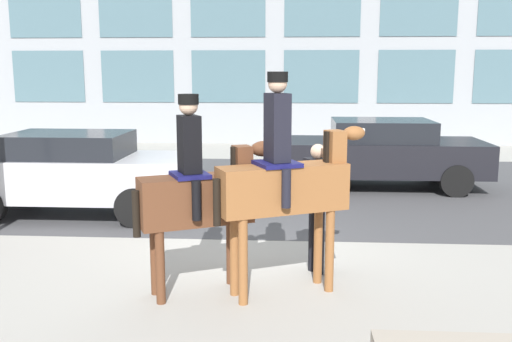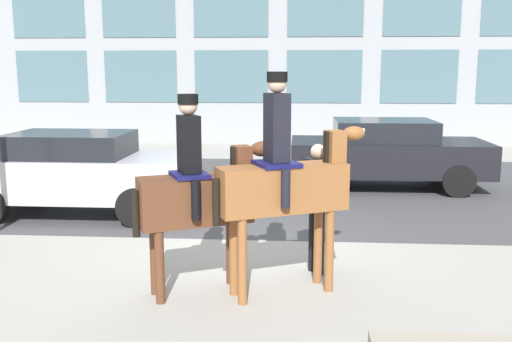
# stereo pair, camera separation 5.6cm
# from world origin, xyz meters

# --- Properties ---
(ground_plane) EXTENTS (80.00, 80.00, 0.00)m
(ground_plane) POSITION_xyz_m (0.00, 0.00, 0.00)
(ground_plane) COLOR #9E9B93
(road_surface) EXTENTS (23.21, 8.50, 0.01)m
(road_surface) POSITION_xyz_m (0.00, 4.75, 0.00)
(road_surface) COLOR #444447
(road_surface) RESTS_ON ground_plane
(mounted_horse_lead) EXTENTS (1.68, 1.02, 2.44)m
(mounted_horse_lead) POSITION_xyz_m (-0.41, -1.73, 1.25)
(mounted_horse_lead) COLOR #59331E
(mounted_horse_lead) RESTS_ON ground_plane
(mounted_horse_companion) EXTENTS (1.84, 1.09, 2.69)m
(mounted_horse_companion) POSITION_xyz_m (0.63, -1.66, 1.39)
(mounted_horse_companion) COLOR brown
(mounted_horse_companion) RESTS_ON ground_plane
(pedestrian_bystander) EXTENTS (0.74, 0.75, 1.76)m
(pedestrian_bystander) POSITION_xyz_m (1.03, -0.92, 1.04)
(pedestrian_bystander) COLOR black
(pedestrian_bystander) RESTS_ON ground_plane
(street_car_near_lane) EXTENTS (4.33, 1.82, 1.56)m
(street_car_near_lane) POSITION_xyz_m (-3.38, 1.95, 0.83)
(street_car_near_lane) COLOR #B7B7BC
(street_car_near_lane) RESTS_ON ground_plane
(street_car_far_lane) EXTENTS (4.46, 2.04, 1.58)m
(street_car_far_lane) POSITION_xyz_m (2.84, 4.92, 0.84)
(street_car_far_lane) COLOR black
(street_car_far_lane) RESTS_ON ground_plane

